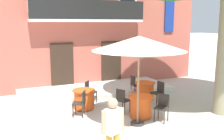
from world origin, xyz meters
The scene contains 14 objects.
ground_plane centered at (0.00, 0.00, 0.00)m, with size 120.00×120.00×0.00m, color beige.
building_facade centered at (0.58, 6.99, 3.75)m, with size 13.00×5.09×7.50m.
entrance_step_platform centered at (0.58, 3.72, 0.12)m, with size 6.97×2.57×0.25m, color silver.
cafe_table_near_tree centered at (0.84, 0.16, 0.39)m, with size 0.86×0.86×0.76m.
cafe_chair_near_tree_0 centered at (0.43, 0.80, 0.53)m, with size 0.54×0.54×0.91m.
cafe_chair_near_tree_1 centered at (1.31, -0.42, 0.53)m, with size 0.55×0.55×0.91m.
cafe_table_middle centered at (2.07, 1.89, 0.39)m, with size 0.86×0.86×0.76m.
cafe_chair_middle_0 centered at (2.25, 1.16, 0.53)m, with size 0.45×0.45×0.91m.
cafe_chair_middle_1 centered at (2.00, 2.64, 0.53)m, with size 0.40×0.40×0.91m.
cafe_table_front centered at (-0.69, 1.80, 0.39)m, with size 0.86×0.86×0.76m.
cafe_chair_front_0 centered at (-1.02, 1.12, 0.53)m, with size 0.55×0.55×0.91m.
cafe_chair_front_1 centered at (-0.25, 2.41, 0.53)m, with size 0.56×0.56×0.91m.
cafe_umbrella centered at (0.41, -0.35, 2.61)m, with size 2.90×2.90×2.85m.
pedestrian_near_entrance centered at (-1.41, -2.42, 0.95)m, with size 0.53×0.33×1.67m.
Camera 1 is at (-3.58, -7.17, 3.23)m, focal length 41.21 mm.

